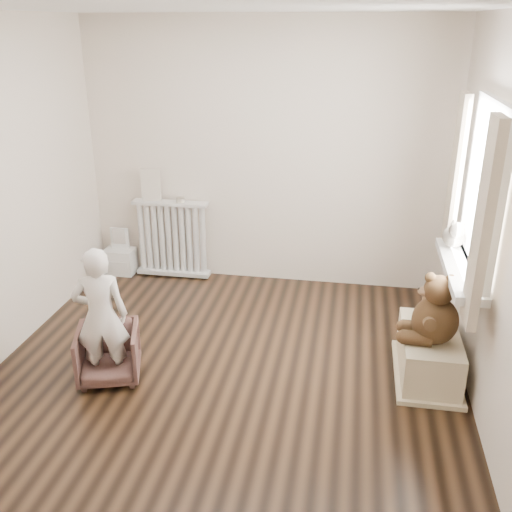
% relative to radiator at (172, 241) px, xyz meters
% --- Properties ---
extents(floor, '(3.60, 3.60, 0.01)m').
position_rel_radiator_xyz_m(floor, '(0.96, -1.68, -0.39)').
color(floor, black).
rests_on(floor, ground).
extents(ceiling, '(3.60, 3.60, 0.01)m').
position_rel_radiator_xyz_m(ceiling, '(0.96, -1.68, 2.21)').
color(ceiling, white).
rests_on(ceiling, ground).
extents(back_wall, '(3.60, 0.02, 2.60)m').
position_rel_radiator_xyz_m(back_wall, '(0.96, 0.12, 0.91)').
color(back_wall, white).
rests_on(back_wall, ground).
extents(front_wall, '(3.60, 0.02, 2.60)m').
position_rel_radiator_xyz_m(front_wall, '(0.96, -3.48, 0.91)').
color(front_wall, white).
rests_on(front_wall, ground).
extents(right_wall, '(0.02, 3.60, 2.60)m').
position_rel_radiator_xyz_m(right_wall, '(2.76, -1.68, 0.91)').
color(right_wall, white).
rests_on(right_wall, ground).
extents(window, '(0.03, 0.90, 1.10)m').
position_rel_radiator_xyz_m(window, '(2.72, -1.38, 1.06)').
color(window, white).
rests_on(window, right_wall).
extents(window_sill, '(0.22, 1.10, 0.06)m').
position_rel_radiator_xyz_m(window_sill, '(2.63, -1.38, 0.48)').
color(window_sill, silver).
rests_on(window_sill, right_wall).
extents(curtain_left, '(0.06, 0.26, 1.30)m').
position_rel_radiator_xyz_m(curtain_left, '(2.61, -1.95, 1.00)').
color(curtain_left, '#C0B096').
rests_on(curtain_left, right_wall).
extents(curtain_right, '(0.06, 0.26, 1.30)m').
position_rel_radiator_xyz_m(curtain_right, '(2.61, -0.81, 1.00)').
color(curtain_right, '#C0B096').
rests_on(curtain_right, right_wall).
extents(radiator, '(0.78, 0.15, 0.82)m').
position_rel_radiator_xyz_m(radiator, '(0.00, 0.00, 0.00)').
color(radiator, silver).
rests_on(radiator, floor).
extents(paper_doll, '(0.20, 0.02, 0.33)m').
position_rel_radiator_xyz_m(paper_doll, '(-0.19, 0.00, 0.60)').
color(paper_doll, beige).
rests_on(paper_doll, radiator).
extents(tin_a, '(0.09, 0.09, 0.05)m').
position_rel_radiator_xyz_m(tin_a, '(0.11, 0.00, 0.46)').
color(tin_a, '#A59E8C').
rests_on(tin_a, radiator).
extents(toy_vanity, '(0.31, 0.22, 0.49)m').
position_rel_radiator_xyz_m(toy_vanity, '(-0.59, -0.03, -0.11)').
color(toy_vanity, silver).
rests_on(toy_vanity, floor).
extents(armchair, '(0.56, 0.57, 0.42)m').
position_rel_radiator_xyz_m(armchair, '(0.10, -1.91, -0.18)').
color(armchair, brown).
rests_on(armchair, floor).
extents(child, '(0.45, 0.36, 1.06)m').
position_rel_radiator_xyz_m(child, '(0.10, -1.96, 0.16)').
color(child, silver).
rests_on(child, armchair).
extents(toy_bench, '(0.41, 0.78, 0.37)m').
position_rel_radiator_xyz_m(toy_bench, '(2.48, -1.46, -0.19)').
color(toy_bench, beige).
rests_on(toy_bench, floor).
extents(teddy_bear, '(0.45, 0.36, 0.53)m').
position_rel_radiator_xyz_m(teddy_bear, '(2.48, -1.57, 0.28)').
color(teddy_bear, '#311F0F').
rests_on(teddy_bear, toy_bench).
extents(plush_cat, '(0.27, 0.33, 0.24)m').
position_rel_radiator_xyz_m(plush_cat, '(2.62, -1.02, 0.61)').
color(plush_cat, slate).
rests_on(plush_cat, window_sill).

